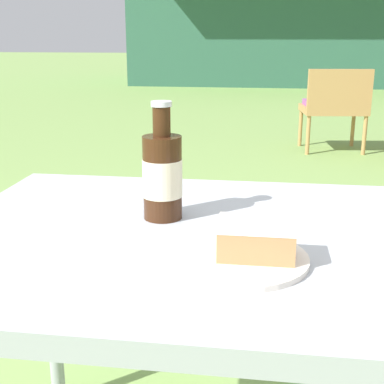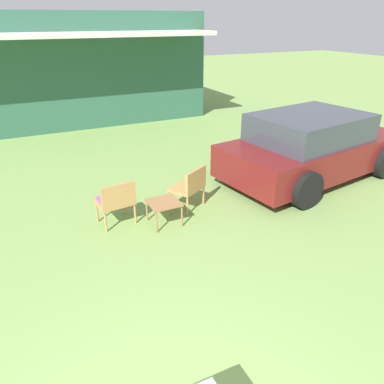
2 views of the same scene
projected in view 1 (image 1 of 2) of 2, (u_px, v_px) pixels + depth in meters
The scene contains 7 objects.
cabin_building at pixel (327, 5), 11.64m from camera, with size 8.29×4.27×3.29m.
wicker_chair_cushioned at pixel (335, 104), 4.90m from camera, with size 0.62×0.51×0.76m.
patio_table at pixel (185, 263), 1.04m from camera, with size 0.95×0.76×0.70m.
cake_on_plate at pixel (247, 248), 0.88m from camera, with size 0.24×0.24×0.07m.
cola_bottle_near at pixel (162, 175), 1.07m from camera, with size 0.08×0.08×0.24m.
fork at pixel (189, 261), 0.88m from camera, with size 0.18×0.04×0.01m.
loose_bottle_cap at pixel (228, 221), 1.06m from camera, with size 0.03×0.03×0.01m.
Camera 1 is at (0.15, -0.94, 1.06)m, focal length 50.00 mm.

